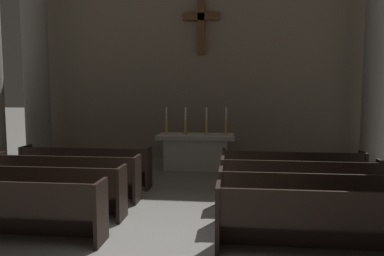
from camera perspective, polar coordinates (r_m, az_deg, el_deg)
ground_plane at (r=5.74m, az=-5.06°, el=-17.44°), size 80.00×80.00×0.00m
pew_left_row_1 at (r=6.41m, az=-26.59°, el=-10.99°), size 3.03×0.50×0.95m
pew_left_row_2 at (r=7.27m, az=-22.11°, el=-8.85°), size 3.03×0.50×0.95m
pew_left_row_3 at (r=8.16m, az=-18.63°, el=-7.13°), size 3.03×0.50×0.95m
pew_left_row_4 at (r=9.09m, az=-15.86°, el=-5.74°), size 3.03×0.50×0.95m
pew_right_row_1 at (r=5.58m, az=19.83°, el=-13.22°), size 3.03×0.50×0.95m
pew_right_row_2 at (r=6.54m, az=17.71°, el=-10.31°), size 3.03×0.50×0.95m
pew_right_row_3 at (r=7.53m, az=16.16°, el=-8.15°), size 3.03×0.50×0.95m
pew_right_row_4 at (r=8.52m, az=14.98°, el=-6.48°), size 3.03×0.50×0.95m
column_left_third at (r=12.81m, az=-22.73°, el=9.83°), size 1.16×1.16×6.68m
column_right_third at (r=11.93m, az=26.54°, el=9.99°), size 1.16×1.16×6.68m
altar at (r=10.71m, az=0.60°, el=-3.48°), size 2.20×0.90×1.01m
candlestick_outer_left at (r=10.73m, az=-3.91°, el=0.45°), size 0.16×0.16×0.77m
candlestick_inner_left at (r=10.65m, az=-1.00°, el=0.42°), size 0.16×0.16×0.77m
candlestick_inner_right at (r=10.59m, az=2.22°, el=0.38°), size 0.16×0.16×0.77m
candlestick_outer_right at (r=10.56m, az=5.20°, el=0.35°), size 0.16×0.16×0.77m
apse_with_cross at (r=12.54m, az=1.51°, el=13.37°), size 11.43×0.47×7.82m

